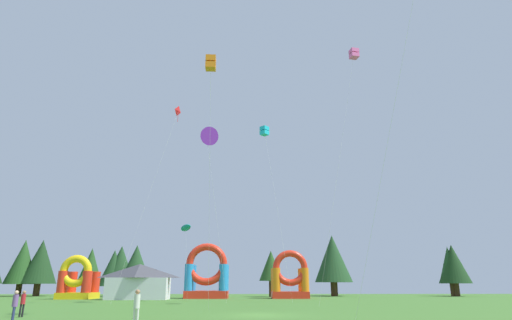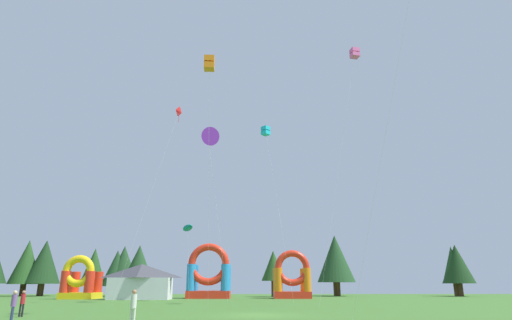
% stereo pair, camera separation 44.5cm
% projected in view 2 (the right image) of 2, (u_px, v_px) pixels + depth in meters
% --- Properties ---
extents(ground_plane, '(120.00, 120.00, 0.00)m').
position_uv_depth(ground_plane, '(258.00, 315.00, 28.04)').
color(ground_plane, '#3D6B28').
extents(kite_cyan_box, '(3.47, 3.45, 21.49)m').
position_uv_depth(kite_cyan_box, '(266.00, 131.00, 54.06)').
color(kite_cyan_box, '#19B7CC').
rests_on(kite_cyan_box, ground_plane).
extents(kite_orange_box, '(0.77, 7.75, 18.38)m').
position_uv_depth(kite_orange_box, '(209.00, 64.00, 31.41)').
color(kite_orange_box, orange).
rests_on(kite_orange_box, ground_plane).
extents(kite_teal_parafoil, '(2.36, 3.03, 10.12)m').
position_uv_depth(kite_teal_parafoil, '(188.00, 228.00, 58.30)').
color(kite_teal_parafoil, '#0C7F7A').
rests_on(kite_teal_parafoil, ground_plane).
extents(kite_red_diamond, '(5.67, 2.35, 21.96)m').
position_uv_depth(kite_red_diamond, '(179.00, 114.00, 49.44)').
color(kite_red_diamond, red).
rests_on(kite_red_diamond, ground_plane).
extents(kite_purple_delta, '(4.24, 3.18, 20.39)m').
position_uv_depth(kite_purple_delta, '(208.00, 137.00, 50.71)').
color(kite_purple_delta, purple).
rests_on(kite_purple_delta, ground_plane).
extents(kite_pink_box, '(5.85, 1.73, 27.44)m').
position_uv_depth(kite_pink_box, '(355.00, 54.00, 47.15)').
color(kite_pink_box, '#EA599E').
rests_on(kite_pink_box, ground_plane).
extents(person_midfield, '(0.39, 0.39, 1.60)m').
position_uv_depth(person_midfield, '(23.00, 301.00, 26.72)').
color(person_midfield, black).
rests_on(person_midfield, ground_plane).
extents(person_left_edge, '(0.36, 0.36, 1.74)m').
position_uv_depth(person_left_edge, '(133.00, 304.00, 20.89)').
color(person_left_edge, silver).
rests_on(person_left_edge, ground_plane).
extents(person_near_camera, '(0.36, 0.36, 1.66)m').
position_uv_depth(person_near_camera, '(14.00, 303.00, 23.16)').
color(person_near_camera, navy).
rests_on(person_near_camera, ground_plane).
extents(inflatable_orange_dome, '(5.21, 4.14, 6.66)m').
position_uv_depth(inflatable_orange_dome, '(292.00, 280.00, 60.12)').
color(inflatable_orange_dome, red).
rests_on(inflatable_orange_dome, ground_plane).
extents(inflatable_yellow_castle, '(6.14, 4.55, 7.64)m').
position_uv_depth(inflatable_yellow_castle, '(209.00, 278.00, 60.37)').
color(inflatable_yellow_castle, red).
rests_on(inflatable_yellow_castle, ground_plane).
extents(inflatable_blue_arch, '(4.57, 4.68, 5.84)m').
position_uv_depth(inflatable_blue_arch, '(80.00, 283.00, 58.27)').
color(inflatable_blue_arch, yellow).
rests_on(inflatable_blue_arch, ground_plane).
extents(festival_tent, '(7.96, 3.55, 4.57)m').
position_uv_depth(festival_tent, '(141.00, 282.00, 56.00)').
color(festival_tent, silver).
rests_on(festival_tent, ground_plane).
extents(tree_row_1, '(5.20, 5.20, 9.39)m').
position_uv_depth(tree_row_1, '(27.00, 262.00, 72.67)').
color(tree_row_1, '#4C331E').
rests_on(tree_row_1, ground_plane).
extents(tree_row_2, '(5.86, 5.86, 9.39)m').
position_uv_depth(tree_row_2, '(44.00, 262.00, 72.93)').
color(tree_row_2, '#4C331E').
rests_on(tree_row_2, ground_plane).
extents(tree_row_3, '(4.12, 4.12, 7.88)m').
position_uv_depth(tree_row_3, '(94.00, 266.00, 71.47)').
color(tree_row_3, '#4C331E').
rests_on(tree_row_3, ground_plane).
extents(tree_row_4, '(4.77, 4.77, 7.59)m').
position_uv_depth(tree_row_4, '(117.00, 268.00, 71.81)').
color(tree_row_4, '#4C331E').
rests_on(tree_row_4, ground_plane).
extents(tree_row_5, '(5.60, 5.60, 8.34)m').
position_uv_depth(tree_row_5, '(123.00, 266.00, 72.33)').
color(tree_row_5, '#4C331E').
rests_on(tree_row_5, ground_plane).
extents(tree_row_6, '(5.54, 5.54, 8.25)m').
position_uv_depth(tree_row_6, '(139.00, 266.00, 69.79)').
color(tree_row_6, '#4C331E').
rests_on(tree_row_6, ground_plane).
extents(tree_row_7, '(3.83, 3.83, 7.23)m').
position_uv_depth(tree_row_7, '(273.00, 266.00, 68.05)').
color(tree_row_7, '#4C331E').
rests_on(tree_row_7, ground_plane).
extents(tree_row_8, '(6.47, 6.47, 10.23)m').
position_uv_depth(tree_row_8, '(335.00, 259.00, 72.81)').
color(tree_row_8, '#4C331E').
rests_on(tree_row_8, ground_plane).
extents(tree_row_9, '(3.65, 3.65, 8.21)m').
position_uv_depth(tree_row_9, '(453.00, 264.00, 71.53)').
color(tree_row_9, '#4C331E').
rests_on(tree_row_9, ground_plane).
extents(tree_row_10, '(5.28, 5.28, 8.49)m').
position_uv_depth(tree_row_10, '(457.00, 264.00, 71.28)').
color(tree_row_10, '#4C331E').
rests_on(tree_row_10, ground_plane).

